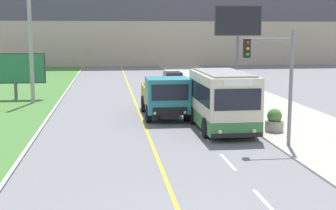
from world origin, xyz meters
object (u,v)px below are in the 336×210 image
(city_bus, at_px, (222,101))
(utility_pole_far, at_px, (30,33))
(dump_truck, at_px, (166,98))
(billboard_small, at_px, (15,69))
(car_distant, at_px, (173,80))
(billboard_large, at_px, (238,25))
(planter_round_near, at_px, (274,121))
(planter_round_second, at_px, (242,106))
(traffic_light_mast, at_px, (276,73))

(city_bus, xyz_separation_m, utility_pole_far, (-11.38, 11.05, 3.52))
(dump_truck, relative_size, billboard_small, 1.41)
(car_distant, relative_size, billboard_large, 0.57)
(car_distant, height_order, planter_round_near, car_distant)
(dump_truck, xyz_separation_m, planter_round_second, (4.86, 0.60, -0.69))
(traffic_light_mast, xyz_separation_m, billboard_small, (-14.37, 16.86, -1.02))
(car_distant, distance_m, traffic_light_mast, 23.18)
(traffic_light_mast, relative_size, billboard_small, 1.15)
(billboard_small, relative_size, planter_round_second, 4.05)
(traffic_light_mast, relative_size, billboard_large, 0.70)
(traffic_light_mast, height_order, planter_round_second, traffic_light_mast)
(planter_round_near, bearing_deg, car_distant, 97.04)
(dump_truck, height_order, planter_round_near, dump_truck)
(dump_truck, bearing_deg, traffic_light_mast, -62.60)
(car_distant, height_order, utility_pole_far, utility_pole_far)
(dump_truck, distance_m, traffic_light_mast, 8.87)
(utility_pole_far, distance_m, billboard_small, 3.70)
(city_bus, relative_size, traffic_light_mast, 1.14)
(planter_round_second, bearing_deg, car_distant, 98.86)
(utility_pole_far, xyz_separation_m, billboard_large, (17.44, 7.81, 0.69))
(billboard_large, xyz_separation_m, planter_round_second, (-3.74, -14.50, -5.21))
(car_distant, xyz_separation_m, utility_pole_far, (-11.41, -8.04, 4.40))
(billboard_large, bearing_deg, city_bus, -107.83)
(city_bus, relative_size, billboard_large, 0.79)
(traffic_light_mast, bearing_deg, billboard_large, 78.49)
(dump_truck, distance_m, planter_round_near, 6.94)
(dump_truck, bearing_deg, planter_round_near, -43.17)
(billboard_small, bearing_deg, traffic_light_mast, -49.56)
(city_bus, distance_m, utility_pole_far, 16.25)
(car_distant, bearing_deg, dump_truck, -99.49)
(utility_pole_far, relative_size, traffic_light_mast, 1.92)
(planter_round_second, bearing_deg, traffic_light_mast, -96.18)
(city_bus, bearing_deg, utility_pole_far, 135.84)
(dump_truck, bearing_deg, car_distant, 80.51)
(city_bus, bearing_deg, traffic_light_mast, -69.76)
(utility_pole_far, bearing_deg, city_bus, -44.16)
(car_distant, height_order, traffic_light_mast, traffic_light_mast)
(dump_truck, xyz_separation_m, planter_round_near, (5.04, -4.73, -0.66))
(dump_truck, distance_m, billboard_small, 13.94)
(city_bus, xyz_separation_m, traffic_light_mast, (1.43, -3.89, 1.80))
(utility_pole_far, bearing_deg, billboard_large, 24.12)
(dump_truck, bearing_deg, city_bus, -56.04)
(billboard_large, distance_m, planter_round_near, 20.80)
(dump_truck, height_order, car_distant, dump_truck)
(planter_round_second, bearing_deg, billboard_large, 75.54)
(planter_round_near, bearing_deg, billboard_large, 79.84)
(city_bus, xyz_separation_m, billboard_large, (6.07, 18.86, 4.22))
(car_distant, relative_size, traffic_light_mast, 0.82)
(billboard_large, relative_size, planter_round_near, 6.33)
(car_distant, relative_size, billboard_small, 0.95)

